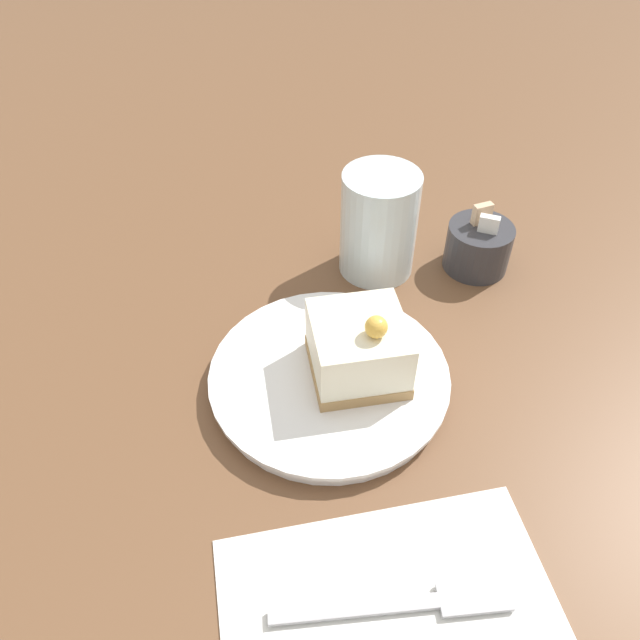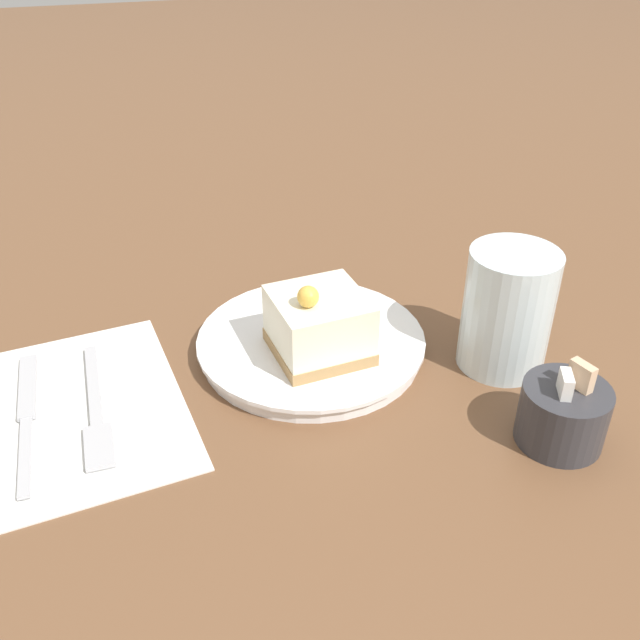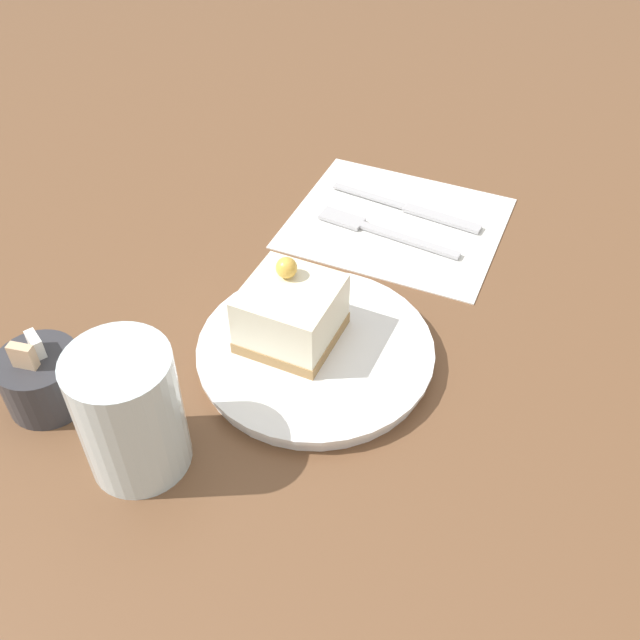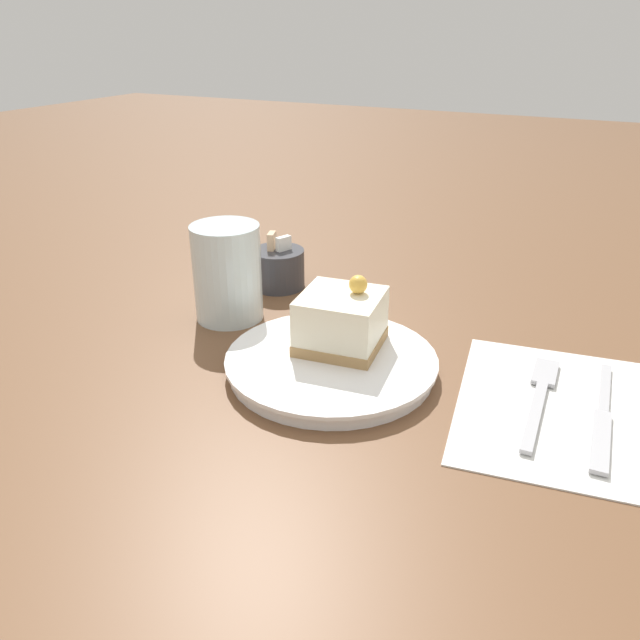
# 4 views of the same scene
# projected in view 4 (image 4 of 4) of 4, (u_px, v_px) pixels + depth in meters

# --- Properties ---
(ground_plane) EXTENTS (4.00, 4.00, 0.00)m
(ground_plane) POSITION_uv_depth(u_px,v_px,m) (356.00, 393.00, 0.58)
(ground_plane) COLOR brown
(plate) EXTENTS (0.21, 0.21, 0.02)m
(plate) POSITION_uv_depth(u_px,v_px,m) (331.00, 363.00, 0.62)
(plate) COLOR white
(plate) RESTS_ON ground_plane
(cake_slice) EXTENTS (0.09, 0.09, 0.08)m
(cake_slice) POSITION_uv_depth(u_px,v_px,m) (341.00, 320.00, 0.62)
(cake_slice) COLOR #AD8451
(cake_slice) RESTS_ON plate
(napkin) EXTENTS (0.22, 0.25, 0.00)m
(napkin) POSITION_uv_depth(u_px,v_px,m) (569.00, 410.00, 0.56)
(napkin) COLOR white
(napkin) RESTS_ON ground_plane
(fork) EXTENTS (0.02, 0.16, 0.00)m
(fork) POSITION_uv_depth(u_px,v_px,m) (540.00, 393.00, 0.58)
(fork) COLOR #B2B2B7
(fork) RESTS_ON napkin
(knife) EXTENTS (0.02, 0.18, 0.00)m
(knife) POSITION_uv_depth(u_px,v_px,m) (602.00, 423.00, 0.53)
(knife) COLOR #B2B2B7
(knife) RESTS_ON napkin
(sugar_bowl) EXTENTS (0.07, 0.07, 0.07)m
(sugar_bowl) POSITION_uv_depth(u_px,v_px,m) (278.00, 268.00, 0.81)
(sugar_bowl) COLOR #333338
(sugar_bowl) RESTS_ON ground_plane
(drinking_glass) EXTENTS (0.08, 0.08, 0.11)m
(drinking_glass) POSITION_uv_depth(u_px,v_px,m) (227.00, 273.00, 0.71)
(drinking_glass) COLOR silver
(drinking_glass) RESTS_ON ground_plane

